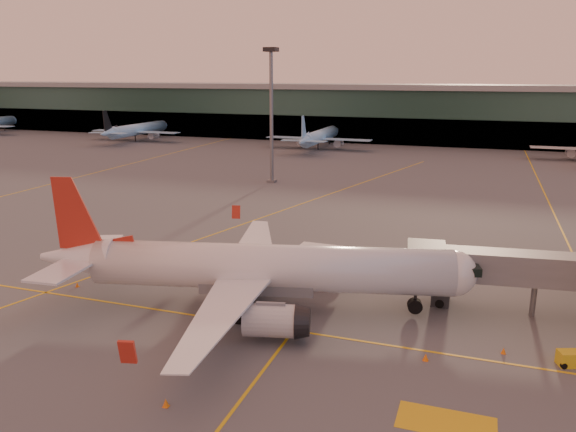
% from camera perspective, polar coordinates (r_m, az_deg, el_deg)
% --- Properties ---
extents(ground, '(600.00, 600.00, 0.00)m').
position_cam_1_polar(ground, '(45.62, -7.64, -13.16)').
color(ground, '#4C4F54').
rests_on(ground, ground).
extents(taxi_markings, '(100.12, 173.00, 0.01)m').
position_cam_1_polar(taxi_markings, '(87.10, 1.15, 0.41)').
color(taxi_markings, gold).
rests_on(taxi_markings, ground).
extents(terminal, '(400.00, 20.00, 17.60)m').
position_cam_1_polar(terminal, '(179.13, 13.29, 10.06)').
color(terminal, '#19382D').
rests_on(terminal, ground).
extents(mast_west_near, '(2.40, 2.40, 25.60)m').
position_cam_1_polar(mast_west_near, '(109.21, -1.70, 11.13)').
color(mast_west_near, slate).
rests_on(mast_west_near, ground).
extents(distant_aircraft_row, '(290.00, 34.00, 13.00)m').
position_cam_1_polar(distant_aircraft_row, '(160.36, 4.65, 6.78)').
color(distant_aircraft_row, '#95CEFA').
rests_on(distant_aircraft_row, ground).
extents(main_airplane, '(39.22, 35.71, 11.97)m').
position_cam_1_polar(main_airplane, '(50.66, -3.31, -5.39)').
color(main_airplane, white).
rests_on(main_airplane, ground).
extents(jet_bridge, '(23.41, 5.96, 5.91)m').
position_cam_1_polar(jet_bridge, '(54.13, 25.32, -5.27)').
color(jet_bridge, slate).
rests_on(jet_bridge, ground).
extents(catering_truck, '(5.15, 2.48, 3.93)m').
position_cam_1_polar(catering_truck, '(57.22, 3.69, -4.80)').
color(catering_truck, red).
rests_on(catering_truck, ground).
extents(gpu_cart, '(2.19, 1.74, 1.12)m').
position_cam_1_polar(gpu_cart, '(47.45, 26.83, -12.82)').
color(gpu_cart, yellow).
rests_on(gpu_cart, ground).
extents(cone_nose, '(0.38, 0.38, 0.48)m').
position_cam_1_polar(cone_nose, '(47.37, 21.05, -12.65)').
color(cone_nose, orange).
rests_on(cone_nose, ground).
extents(cone_tail, '(0.37, 0.37, 0.48)m').
position_cam_1_polar(cone_tail, '(60.86, -20.63, -6.55)').
color(cone_tail, orange).
rests_on(cone_tail, ground).
extents(cone_wing_right, '(0.45, 0.45, 0.57)m').
position_cam_1_polar(cone_wing_right, '(39.03, -12.30, -18.05)').
color(cone_wing_right, orange).
rests_on(cone_wing_right, ground).
extents(cone_wing_left, '(0.48, 0.48, 0.62)m').
position_cam_1_polar(cone_wing_left, '(68.40, 0.96, -3.25)').
color(cone_wing_left, orange).
rests_on(cone_wing_left, ground).
extents(cone_fwd, '(0.45, 0.45, 0.58)m').
position_cam_1_polar(cone_fwd, '(44.61, 13.81, -13.74)').
color(cone_fwd, orange).
rests_on(cone_fwd, ground).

